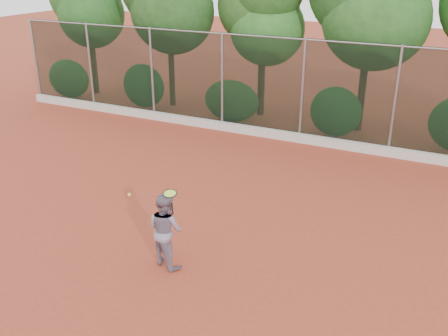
% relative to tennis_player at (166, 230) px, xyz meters
% --- Properties ---
extents(ground, '(80.00, 80.00, 0.00)m').
position_rel_tennis_player_xyz_m(ground, '(0.12, 1.47, -0.81)').
color(ground, '#A23C26').
rests_on(ground, ground).
extents(concrete_curb, '(24.00, 0.20, 0.30)m').
position_rel_tennis_player_xyz_m(concrete_curb, '(0.12, 8.29, -0.66)').
color(concrete_curb, beige).
rests_on(concrete_curb, ground).
extents(tennis_player, '(0.94, 0.82, 1.62)m').
position_rel_tennis_player_xyz_m(tennis_player, '(0.00, 0.00, 0.00)').
color(tennis_player, gray).
rests_on(tennis_player, ground).
extents(chainlink_fence, '(24.09, 0.09, 3.50)m').
position_rel_tennis_player_xyz_m(chainlink_fence, '(0.12, 8.47, 1.05)').
color(chainlink_fence, black).
rests_on(chainlink_fence, ground).
extents(foliage_backdrop, '(23.70, 3.63, 7.55)m').
position_rel_tennis_player_xyz_m(foliage_backdrop, '(-0.43, 10.45, 3.59)').
color(foliage_backdrop, '#3F2D18').
rests_on(foliage_backdrop, ground).
extents(tennis_racket, '(0.36, 0.36, 0.53)m').
position_rel_tennis_player_xyz_m(tennis_racket, '(0.26, -0.17, 0.91)').
color(tennis_racket, black).
rests_on(tennis_racket, ground).
extents(tennis_ball_in_flight, '(0.07, 0.07, 0.07)m').
position_rel_tennis_player_xyz_m(tennis_ball_in_flight, '(-0.99, 0.19, 0.50)').
color(tennis_ball_in_flight, '#D4F838').
rests_on(tennis_ball_in_flight, ground).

